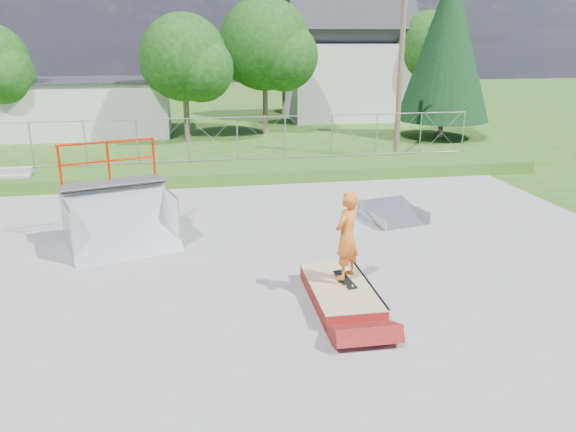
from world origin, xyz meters
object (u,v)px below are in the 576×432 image
(grind_box, at_px, (340,293))
(skater, at_px, (347,239))
(quarter_pipe, at_px, (119,199))
(flat_bank_ramp, at_px, (394,214))

(grind_box, bearing_deg, skater, 43.47)
(quarter_pipe, relative_size, skater, 1.45)
(quarter_pipe, bearing_deg, flat_bank_ramp, -10.84)
(skater, bearing_deg, flat_bank_ramp, -163.84)
(quarter_pipe, relative_size, flat_bank_ramp, 1.58)
(flat_bank_ramp, bearing_deg, quarter_pipe, 174.16)
(grind_box, distance_m, flat_bank_ramp, 5.88)
(grind_box, bearing_deg, quarter_pipe, 140.21)
(flat_bank_ramp, bearing_deg, skater, -133.02)
(grind_box, height_order, skater, skater)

